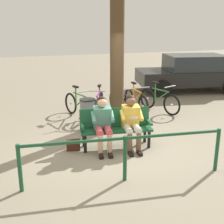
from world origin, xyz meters
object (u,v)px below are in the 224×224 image
(tree_trunk, at_px, (117,49))
(bicycle_green, at_px, (79,106))
(person_reading, at_px, (131,120))
(bicycle_blue, at_px, (99,105))
(bicycle_purple, at_px, (159,101))
(handbag, at_px, (73,145))
(bench, at_px, (116,125))
(person_companion, at_px, (103,121))
(parked_car, at_px, (191,72))
(bicycle_red, at_px, (136,101))
(litter_bin, at_px, (88,115))
(bicycle_black, at_px, (120,103))

(tree_trunk, bearing_deg, bicycle_green, -53.31)
(tree_trunk, distance_m, bicycle_green, 2.18)
(person_reading, bearing_deg, bicycle_blue, -80.45)
(bicycle_purple, height_order, bicycle_blue, same)
(handbag, bearing_deg, bicycle_purple, -146.98)
(bench, height_order, person_companion, person_companion)
(person_reading, distance_m, person_companion, 0.64)
(handbag, bearing_deg, parked_car, -143.07)
(tree_trunk, height_order, bicycle_purple, tree_trunk)
(bicycle_red, relative_size, parked_car, 0.38)
(person_reading, relative_size, bicycle_purple, 0.75)
(litter_bin, relative_size, bicycle_blue, 0.56)
(tree_trunk, xyz_separation_m, litter_bin, (0.84, 0.14, -1.65))
(tree_trunk, height_order, parked_car, tree_trunk)
(bicycle_red, distance_m, parked_car, 4.01)
(bench, height_order, tree_trunk, tree_trunk)
(litter_bin, distance_m, parked_car, 6.19)
(litter_bin, bearing_deg, bicycle_blue, -118.99)
(bicycle_purple, bearing_deg, bench, -66.05)
(person_companion, height_order, bicycle_red, person_companion)
(bicycle_green, bearing_deg, litter_bin, -20.89)
(bicycle_red, bearing_deg, bicycle_black, -86.05)
(bench, relative_size, bicycle_green, 1.03)
(bicycle_purple, relative_size, bicycle_black, 0.95)
(litter_bin, relative_size, parked_car, 0.19)
(tree_trunk, relative_size, bicycle_purple, 2.61)
(bench, height_order, bicycle_purple, bicycle_purple)
(handbag, distance_m, tree_trunk, 2.72)
(handbag, height_order, bicycle_black, bicycle_black)
(handbag, bearing_deg, person_companion, 164.08)
(bicycle_blue, bearing_deg, parked_car, 139.75)
(bicycle_black, distance_m, bicycle_blue, 0.67)
(handbag, relative_size, bicycle_purple, 0.19)
(person_reading, bearing_deg, bicycle_red, -106.61)
(person_companion, relative_size, bicycle_purple, 0.75)
(tree_trunk, distance_m, bicycle_purple, 2.59)
(bicycle_purple, relative_size, bicycle_green, 0.99)
(litter_bin, relative_size, bicycle_black, 0.52)
(tree_trunk, distance_m, bicycle_red, 2.25)
(person_reading, xyz_separation_m, bicycle_red, (-1.19, -2.51, -0.31))
(person_reading, distance_m, bicycle_red, 2.79)
(bicycle_black, bearing_deg, litter_bin, -52.67)
(person_reading, height_order, bicycle_blue, person_reading)
(bicycle_blue, bearing_deg, person_reading, 25.03)
(bench, xyz_separation_m, person_companion, (0.34, 0.11, 0.16))
(person_reading, height_order, litter_bin, person_reading)
(person_reading, xyz_separation_m, tree_trunk, (-0.18, -1.48, 1.42))
(bicycle_red, xyz_separation_m, bicycle_black, (0.55, 0.06, 0.00))
(litter_bin, bearing_deg, tree_trunk, -170.41)
(handbag, relative_size, bicycle_green, 0.19)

